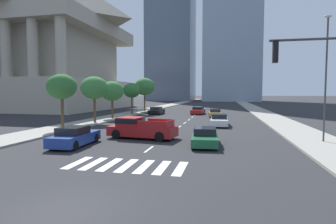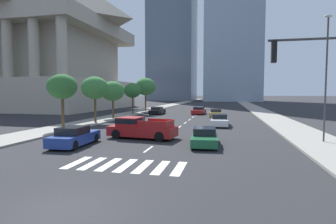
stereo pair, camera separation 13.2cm
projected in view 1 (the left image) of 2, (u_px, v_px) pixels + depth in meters
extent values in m
plane|color=#28282B|center=(62.00, 213.00, 8.12)|extent=(800.00, 800.00, 0.00)
cube|color=gray|center=(277.00, 120.00, 35.07)|extent=(4.00, 260.00, 0.15)
cube|color=gray|center=(112.00, 117.00, 39.74)|extent=(4.00, 260.00, 0.15)
cube|color=silver|center=(78.00, 163.00, 14.05)|extent=(0.45, 2.52, 0.01)
cube|color=silver|center=(94.00, 163.00, 13.86)|extent=(0.45, 2.52, 0.01)
cube|color=silver|center=(110.00, 164.00, 13.68)|extent=(0.45, 2.52, 0.01)
cube|color=silver|center=(127.00, 165.00, 13.50)|extent=(0.45, 2.52, 0.01)
cube|color=silver|center=(144.00, 166.00, 13.31)|extent=(0.45, 2.52, 0.01)
cube|color=silver|center=(162.00, 167.00, 13.13)|extent=(0.45, 2.52, 0.01)
cube|color=silver|center=(180.00, 168.00, 12.94)|extent=(0.45, 2.52, 0.01)
cube|color=silver|center=(149.00, 149.00, 17.40)|extent=(0.14, 2.00, 0.01)
cube|color=silver|center=(163.00, 139.00, 21.31)|extent=(0.14, 2.00, 0.01)
cube|color=silver|center=(172.00, 132.00, 25.21)|extent=(0.14, 2.00, 0.01)
cube|color=silver|center=(179.00, 127.00, 29.12)|extent=(0.14, 2.00, 0.01)
cube|color=silver|center=(185.00, 123.00, 33.02)|extent=(0.14, 2.00, 0.01)
cube|color=silver|center=(189.00, 120.00, 36.93)|extent=(0.14, 2.00, 0.01)
cube|color=silver|center=(192.00, 117.00, 40.84)|extent=(0.14, 2.00, 0.01)
cube|color=silver|center=(195.00, 115.00, 44.74)|extent=(0.14, 2.00, 0.01)
cube|color=silver|center=(198.00, 113.00, 48.65)|extent=(0.14, 2.00, 0.01)
cube|color=silver|center=(200.00, 112.00, 52.55)|extent=(0.14, 2.00, 0.01)
cube|color=silver|center=(201.00, 111.00, 56.46)|extent=(0.14, 2.00, 0.01)
cube|color=silver|center=(203.00, 109.00, 60.36)|extent=(0.14, 2.00, 0.01)
cube|color=silver|center=(204.00, 108.00, 64.27)|extent=(0.14, 2.00, 0.01)
cube|color=maroon|center=(143.00, 131.00, 21.56)|extent=(5.61, 2.76, 0.75)
cube|color=maroon|center=(130.00, 121.00, 21.87)|extent=(1.96, 2.11, 0.70)
cube|color=black|center=(130.00, 120.00, 21.86)|extent=(1.98, 2.16, 0.39)
cube|color=maroon|center=(151.00, 125.00, 20.19)|extent=(2.25, 0.38, 0.55)
cube|color=maroon|center=(161.00, 122.00, 22.05)|extent=(2.25, 0.38, 0.55)
cube|color=maroon|center=(170.00, 124.00, 20.75)|extent=(0.34, 1.98, 0.55)
cylinder|color=black|center=(116.00, 134.00, 21.30)|extent=(0.79, 0.36, 0.76)
cylinder|color=black|center=(128.00, 131.00, 23.06)|extent=(0.79, 0.36, 0.76)
cylinder|color=black|center=(160.00, 137.00, 20.09)|extent=(0.79, 0.36, 0.76)
cylinder|color=black|center=(168.00, 133.00, 21.84)|extent=(0.79, 0.36, 0.76)
cube|color=navy|center=(75.00, 138.00, 18.58)|extent=(1.89, 4.37, 0.68)
cube|color=black|center=(73.00, 130.00, 18.32)|extent=(1.62, 1.98, 0.50)
cylinder|color=black|center=(75.00, 137.00, 20.18)|extent=(0.23, 0.64, 0.64)
cylinder|color=black|center=(95.00, 138.00, 19.88)|extent=(0.23, 0.64, 0.64)
cylinder|color=black|center=(51.00, 145.00, 17.29)|extent=(0.23, 0.64, 0.64)
cylinder|color=black|center=(75.00, 145.00, 17.00)|extent=(0.23, 0.64, 0.64)
cube|color=silver|center=(219.00, 122.00, 29.92)|extent=(1.87, 4.73, 0.64)
cube|color=black|center=(219.00, 116.00, 30.11)|extent=(1.62, 2.14, 0.48)
cylinder|color=black|center=(227.00, 125.00, 28.20)|extent=(0.23, 0.64, 0.64)
cylinder|color=black|center=(211.00, 124.00, 28.52)|extent=(0.23, 0.64, 0.64)
cylinder|color=black|center=(227.00, 122.00, 31.34)|extent=(0.23, 0.64, 0.64)
cylinder|color=black|center=(212.00, 121.00, 31.66)|extent=(0.23, 0.64, 0.64)
cube|color=#1E6038|center=(205.00, 139.00, 18.85)|extent=(2.00, 4.51, 0.56)
cube|color=black|center=(205.00, 131.00, 19.03)|extent=(1.63, 2.08, 0.48)
cylinder|color=black|center=(217.00, 145.00, 17.27)|extent=(0.26, 0.65, 0.64)
cylinder|color=black|center=(193.00, 144.00, 17.48)|extent=(0.26, 0.65, 0.64)
cylinder|color=black|center=(215.00, 137.00, 20.23)|extent=(0.26, 0.65, 0.64)
cylinder|color=black|center=(195.00, 137.00, 20.44)|extent=(0.26, 0.65, 0.64)
cube|color=maroon|center=(198.00, 111.00, 46.73)|extent=(2.19, 4.70, 0.62)
cube|color=black|center=(198.00, 108.00, 46.91)|extent=(1.79, 2.17, 0.49)
cylinder|color=black|center=(201.00, 113.00, 45.01)|extent=(0.27, 0.65, 0.64)
cylinder|color=black|center=(191.00, 113.00, 45.48)|extent=(0.27, 0.65, 0.64)
cylinder|color=black|center=(204.00, 112.00, 48.00)|extent=(0.27, 0.65, 0.64)
cylinder|color=black|center=(195.00, 112.00, 48.46)|extent=(0.27, 0.65, 0.64)
cube|color=black|center=(157.00, 111.00, 46.47)|extent=(1.90, 4.76, 0.65)
cube|color=black|center=(156.00, 108.00, 46.20)|extent=(1.65, 2.15, 0.46)
cylinder|color=black|center=(154.00, 112.00, 48.23)|extent=(0.23, 0.64, 0.64)
cylinder|color=black|center=(164.00, 112.00, 47.87)|extent=(0.23, 0.64, 0.64)
cylinder|color=black|center=(149.00, 113.00, 45.09)|extent=(0.23, 0.64, 0.64)
cylinder|color=black|center=(159.00, 113.00, 44.73)|extent=(0.23, 0.64, 0.64)
cube|color=#B28E38|center=(215.00, 114.00, 40.98)|extent=(2.10, 4.43, 0.60)
cube|color=black|center=(215.00, 110.00, 41.16)|extent=(1.69, 2.06, 0.46)
cylinder|color=black|center=(221.00, 116.00, 39.45)|extent=(0.27, 0.66, 0.64)
cylinder|color=black|center=(210.00, 116.00, 39.64)|extent=(0.27, 0.66, 0.64)
cylinder|color=black|center=(220.00, 114.00, 42.35)|extent=(0.27, 0.66, 0.64)
cylinder|color=black|center=(209.00, 114.00, 42.54)|extent=(0.27, 0.66, 0.64)
cylinder|color=#333335|center=(323.00, 39.00, 10.70)|extent=(4.03, 0.10, 0.10)
cube|color=black|center=(275.00, 52.00, 11.09)|extent=(0.20, 0.28, 0.90)
sphere|color=red|center=(276.00, 44.00, 11.07)|extent=(0.18, 0.18, 0.18)
sphere|color=orange|center=(275.00, 52.00, 11.09)|extent=(0.18, 0.18, 0.18)
sphere|color=green|center=(275.00, 59.00, 11.11)|extent=(0.18, 0.18, 0.18)
cylinder|color=#3F3F42|center=(326.00, 80.00, 19.14)|extent=(0.12, 0.12, 8.71)
ellipsoid|color=beige|center=(328.00, 16.00, 18.84)|extent=(0.50, 0.24, 0.20)
cylinder|color=#4C3823|center=(62.00, 114.00, 26.16)|extent=(0.28, 0.28, 2.97)
ellipsoid|color=#2D662D|center=(62.00, 86.00, 25.98)|extent=(2.82, 2.82, 2.40)
cylinder|color=#4C3823|center=(95.00, 110.00, 32.64)|extent=(0.28, 0.28, 2.83)
ellipsoid|color=#387538|center=(94.00, 88.00, 32.45)|extent=(3.20, 3.20, 2.72)
cylinder|color=#4C3823|center=(112.00, 109.00, 37.79)|extent=(0.28, 0.28, 2.47)
ellipsoid|color=#387538|center=(112.00, 91.00, 37.62)|extent=(3.23, 3.23, 2.75)
cylinder|color=#4C3823|center=(132.00, 105.00, 45.76)|extent=(0.28, 0.28, 2.78)
ellipsoid|color=#2D662D|center=(132.00, 90.00, 45.59)|extent=(2.90, 2.90, 2.47)
cylinder|color=#4C3823|center=(145.00, 103.00, 53.02)|extent=(0.28, 0.28, 3.16)
ellipsoid|color=#387538|center=(145.00, 87.00, 52.80)|extent=(3.99, 3.99, 3.39)
cube|color=#B2A893|center=(47.00, 95.00, 63.53)|extent=(32.24, 32.24, 6.47)
cube|color=#A49A88|center=(46.00, 59.00, 62.96)|extent=(25.15, 25.15, 10.03)
cylinder|color=#B2A893|center=(6.00, 49.00, 48.43)|extent=(1.80, 1.80, 10.03)
cylinder|color=#B2A893|center=(33.00, 48.00, 47.20)|extent=(1.80, 1.80, 10.03)
cylinder|color=#B2A893|center=(61.00, 47.00, 45.96)|extent=(1.80, 1.80, 10.03)
cube|color=#B2A893|center=(45.00, 31.00, 62.51)|extent=(32.24, 32.24, 3.00)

